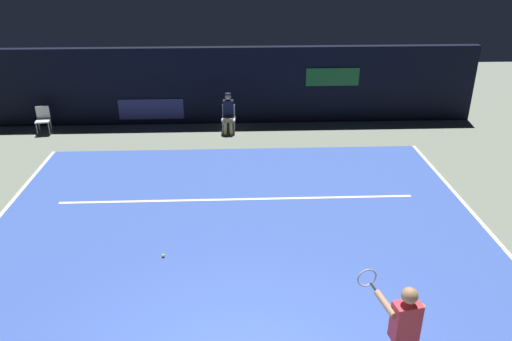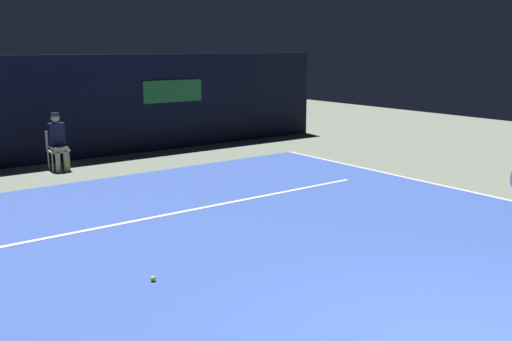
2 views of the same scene
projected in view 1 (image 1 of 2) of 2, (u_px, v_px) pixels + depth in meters
The scene contains 9 objects.
ground_plane at pixel (238, 239), 10.63m from camera, with size 33.02×33.02×0.00m, color gray.
court_surface at pixel (238, 239), 10.63m from camera, with size 11.06×10.10×0.01m, color #3856B2.
line_sideline_left at pixel (490, 233), 10.84m from camera, with size 0.10×10.10×0.01m, color white.
line_service at pixel (237, 199), 12.23m from camera, with size 8.62×0.10×0.01m, color white.
back_wall at pixel (235, 86), 16.97m from camera, with size 16.46×0.33×2.60m.
tennis_player at pixel (403, 332), 6.72m from camera, with size 0.76×0.93×1.73m.
line_judge_on_chair at pixel (228, 113), 16.25m from camera, with size 0.46×0.54×1.32m.
courtside_chair_near at pixel (43, 118), 16.30m from camera, with size 0.49×0.47×0.88m.
tennis_ball at pixel (163, 256), 9.99m from camera, with size 0.07×0.07×0.07m, color #CCE033.
Camera 1 is at (-0.00, -5.00, 5.78)m, focal length 35.05 mm.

